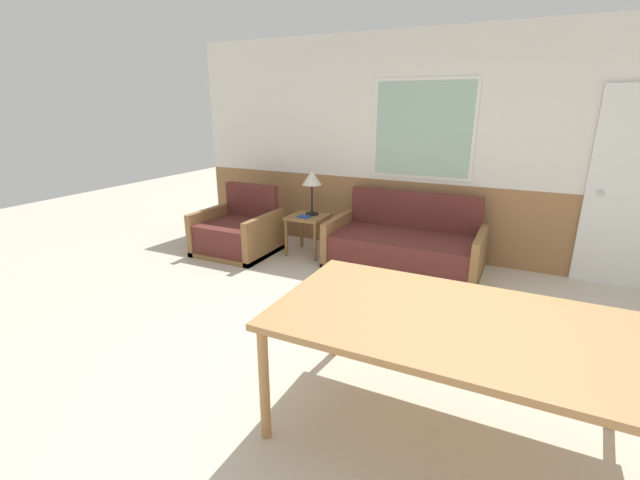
# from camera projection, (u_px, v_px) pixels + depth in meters

# --- Properties ---
(ground_plane) EXTENTS (16.00, 16.00, 0.00)m
(ground_plane) POSITION_uv_depth(u_px,v_px,m) (383.00, 368.00, 3.17)
(ground_plane) COLOR beige
(wall_back) EXTENTS (7.20, 0.09, 2.70)m
(wall_back) POSITION_uv_depth(u_px,v_px,m) (457.00, 150.00, 5.01)
(wall_back) COLOR #996B42
(wall_back) RESTS_ON ground_plane
(couch) EXTENTS (1.75, 0.89, 0.85)m
(couch) POSITION_uv_depth(u_px,v_px,m) (404.00, 248.00, 5.04)
(couch) COLOR olive
(couch) RESTS_ON ground_plane
(armchair) EXTENTS (0.93, 0.85, 0.85)m
(armchair) POSITION_uv_depth(u_px,v_px,m) (238.00, 234.00, 5.58)
(armchair) COLOR olive
(armchair) RESTS_ON ground_plane
(side_table) EXTENTS (0.47, 0.47, 0.51)m
(side_table) POSITION_uv_depth(u_px,v_px,m) (308.00, 223.00, 5.47)
(side_table) COLOR olive
(side_table) RESTS_ON ground_plane
(table_lamp) EXTENTS (0.24, 0.24, 0.57)m
(table_lamp) POSITION_uv_depth(u_px,v_px,m) (312.00, 180.00, 5.36)
(table_lamp) COLOR black
(table_lamp) RESTS_ON side_table
(book_stack) EXTENTS (0.15, 0.12, 0.02)m
(book_stack) POSITION_uv_depth(u_px,v_px,m) (304.00, 217.00, 5.36)
(book_stack) COLOR #234799
(book_stack) RESTS_ON side_table
(dining_table) EXTENTS (1.95, 1.10, 0.75)m
(dining_table) POSITION_uv_depth(u_px,v_px,m) (451.00, 328.00, 2.35)
(dining_table) COLOR #B27F4C
(dining_table) RESTS_ON ground_plane
(entry_door) EXTENTS (0.92, 0.09, 2.07)m
(entry_door) POSITION_uv_depth(u_px,v_px,m) (638.00, 191.00, 4.31)
(entry_door) COLOR white
(entry_door) RESTS_ON ground_plane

